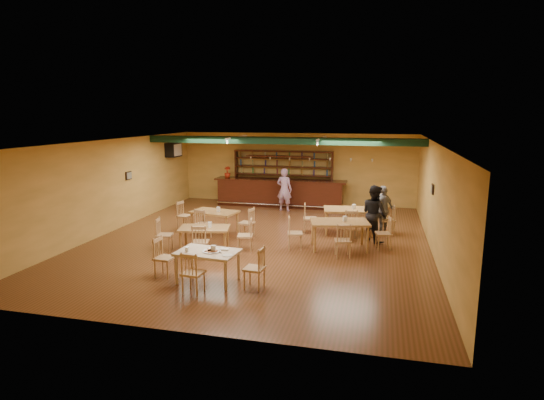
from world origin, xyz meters
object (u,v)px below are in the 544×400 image
(dining_table_d, at_px, (339,235))
(dining_table_a, at_px, (215,222))
(dining_table_b, at_px, (349,221))
(dining_table_c, at_px, (205,239))
(bar_counter, at_px, (280,193))
(patron_bar, at_px, (284,190))
(patron_right_a, at_px, (374,213))
(near_table, at_px, (208,267))

(dining_table_d, bearing_deg, dining_table_a, 156.20)
(dining_table_b, xyz_separation_m, dining_table_c, (-3.79, -2.93, -0.06))
(bar_counter, relative_size, dining_table_a, 3.80)
(patron_bar, bearing_deg, patron_right_a, 142.47)
(near_table, bearing_deg, dining_table_a, 113.97)
(dining_table_b, bearing_deg, patron_right_a, -53.72)
(near_table, xyz_separation_m, patron_bar, (0.07, 7.95, 0.49))
(dining_table_d, bearing_deg, patron_right_a, 34.60)
(dining_table_d, bearing_deg, patron_bar, 106.48)
(patron_right_a, bearing_deg, dining_table_d, 94.46)
(dining_table_b, bearing_deg, bar_counter, 121.71)
(bar_counter, bearing_deg, dining_table_c, -95.91)
(bar_counter, distance_m, dining_table_a, 4.81)
(dining_table_d, distance_m, patron_right_a, 1.46)
(near_table, relative_size, patron_bar, 0.80)
(near_table, bearing_deg, dining_table_c, 118.96)
(dining_table_c, relative_size, dining_table_d, 0.85)
(dining_table_a, relative_size, patron_right_a, 0.84)
(bar_counter, bearing_deg, patron_right_a, -48.70)
(dining_table_b, height_order, dining_table_c, dining_table_b)
(dining_table_c, distance_m, patron_right_a, 5.08)
(dining_table_a, xyz_separation_m, patron_right_a, (5.01, 0.23, 0.50))
(bar_counter, xyz_separation_m, patron_right_a, (3.91, -4.45, 0.30))
(dining_table_a, relative_size, dining_table_c, 1.05)
(bar_counter, distance_m, near_table, 8.78)
(bar_counter, height_order, patron_bar, patron_bar)
(dining_table_b, height_order, near_table, dining_table_b)
(dining_table_a, bearing_deg, dining_table_c, -66.30)
(near_table, height_order, patron_bar, patron_bar)
(bar_counter, height_order, patron_right_a, patron_right_a)
(bar_counter, distance_m, patron_right_a, 5.93)
(dining_table_a, bearing_deg, bar_counter, 87.68)
(dining_table_a, height_order, near_table, near_table)
(dining_table_c, bearing_deg, patron_bar, 67.44)
(near_table, bearing_deg, dining_table_b, 66.36)
(patron_bar, distance_m, patron_right_a, 5.06)
(dining_table_a, relative_size, patron_bar, 0.85)
(dining_table_d, xyz_separation_m, near_table, (-2.68, -3.31, -0.04))
(dining_table_b, height_order, patron_right_a, patron_right_a)
(bar_counter, xyz_separation_m, near_table, (0.29, -8.78, -0.20))
(dining_table_b, relative_size, patron_bar, 0.94)
(dining_table_b, relative_size, dining_table_c, 1.17)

